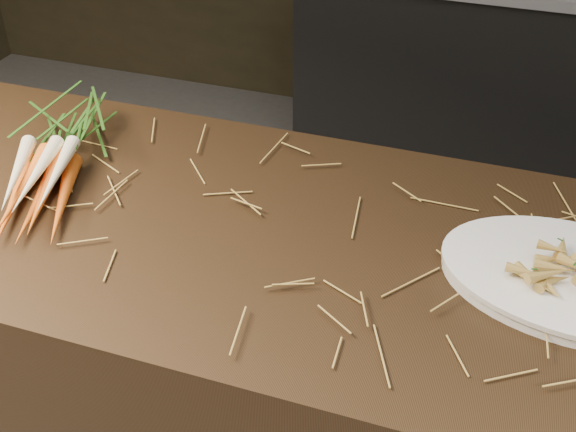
{
  "coord_description": "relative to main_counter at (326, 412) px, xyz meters",
  "views": [
    {
      "loc": [
        0.24,
        -0.65,
        1.67
      ],
      "look_at": [
        -0.07,
        0.27,
        0.96
      ],
      "focal_mm": 45.0,
      "sensor_mm": 36.0,
      "label": 1
    }
  ],
  "objects": [
    {
      "name": "straw_bedding",
      "position": [
        0.0,
        0.0,
        0.46
      ],
      "size": [
        1.4,
        0.6,
        0.02
      ],
      "primitive_type": null,
      "color": "#B08A3D",
      "rests_on": "main_counter"
    },
    {
      "name": "back_counter",
      "position": [
        0.3,
        1.88,
        -0.03
      ],
      "size": [
        1.82,
        0.62,
        0.84
      ],
      "color": "black",
      "rests_on": "ground"
    },
    {
      "name": "root_veg_bunch",
      "position": [
        -0.59,
        0.06,
        0.5
      ],
      "size": [
        0.3,
        0.51,
        0.09
      ],
      "rotation": [
        0.0,
        0.0,
        0.32
      ],
      "color": "#C64A07",
      "rests_on": "main_counter"
    },
    {
      "name": "main_counter",
      "position": [
        0.0,
        0.0,
        0.0
      ],
      "size": [
        2.4,
        0.7,
        0.9
      ],
      "primitive_type": "cube",
      "color": "black",
      "rests_on": "ground"
    },
    {
      "name": "serving_platter",
      "position": [
        0.4,
        0.01,
        0.46
      ],
      "size": [
        0.44,
        0.31,
        0.02
      ],
      "primitive_type": null,
      "rotation": [
        0.0,
        0.0,
        -0.07
      ],
      "color": "white",
      "rests_on": "main_counter"
    }
  ]
}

